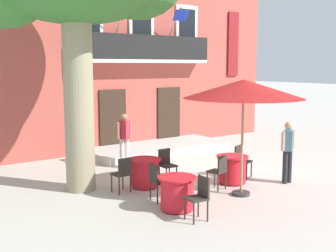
{
  "coord_description": "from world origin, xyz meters",
  "views": [
    {
      "loc": [
        -8.57,
        -8.91,
        3.17
      ],
      "look_at": [
        -0.64,
        1.73,
        1.3
      ],
      "focal_mm": 45.79,
      "sensor_mm": 36.0,
      "label": 1
    }
  ],
  "objects": [
    {
      "name": "pedestrian_mid_plaza",
      "position": [
        0.82,
        -1.74,
        0.96
      ],
      "size": [
        0.53,
        0.37,
        1.69
      ],
      "color": "#232328",
      "rests_on": "ground"
    },
    {
      "name": "ground_plane",
      "position": [
        0.0,
        0.0,
        0.0
      ],
      "size": [
        120.0,
        120.0,
        0.0
      ],
      "primitive_type": "plane",
      "color": "beige"
    },
    {
      "name": "cafe_chair_front_1",
      "position": [
        -2.96,
        -2.46,
        0.53
      ],
      "size": [
        0.44,
        0.44,
        0.91
      ],
      "color": "#2D2823",
      "rests_on": "ground"
    },
    {
      "name": "building_facade",
      "position": [
        0.51,
        6.99,
        3.75
      ],
      "size": [
        13.0,
        5.09,
        7.5
      ],
      "color": "#B24C42",
      "rests_on": "ground"
    },
    {
      "name": "pedestrian_near_entrance",
      "position": [
        -1.81,
        2.44,
        0.97
      ],
      "size": [
        0.53,
        0.39,
        1.7
      ],
      "color": "silver",
      "rests_on": "ground"
    },
    {
      "name": "cafe_table_middle",
      "position": [
        -2.51,
        0.25,
        0.39
      ],
      "size": [
        0.86,
        0.86,
        0.76
      ],
      "color": "red",
      "rests_on": "ground"
    },
    {
      "name": "cafe_umbrella",
      "position": [
        -1.0,
        -1.77,
        2.61
      ],
      "size": [
        2.9,
        2.9,
        2.85
      ],
      "color": "#997A56",
      "rests_on": "ground"
    },
    {
      "name": "cafe_table_front",
      "position": [
        -2.95,
        -1.7,
        0.39
      ],
      "size": [
        0.86,
        0.86,
        0.76
      ],
      "color": "red",
      "rests_on": "ground"
    },
    {
      "name": "cafe_chair_front_0",
      "position": [
        -2.95,
        -0.95,
        0.53
      ],
      "size": [
        0.44,
        0.44,
        0.91
      ],
      "color": "#2D2823",
      "rests_on": "ground"
    },
    {
      "name": "cafe_chair_near_tree_1",
      "position": [
        0.28,
        -0.54,
        0.53
      ],
      "size": [
        0.51,
        0.51,
        0.91
      ],
      "color": "#2D2823",
      "rests_on": "ground"
    },
    {
      "name": "entrance_step_platform",
      "position": [
        0.51,
        3.93,
        0.12
      ],
      "size": [
        5.34,
        2.13,
        0.25
      ],
      "primitive_type": "cube",
      "color": "silver",
      "rests_on": "ground"
    },
    {
      "name": "cafe_chair_middle_1",
      "position": [
        -3.26,
        0.13,
        0.53
      ],
      "size": [
        0.43,
        0.43,
        0.91
      ],
      "color": "#2D2823",
      "rests_on": "ground"
    },
    {
      "name": "cafe_chair_near_tree_0",
      "position": [
        -1.12,
        -1.1,
        0.53
      ],
      "size": [
        0.48,
        0.48,
        0.91
      ],
      "color": "#2D2823",
      "rests_on": "ground"
    },
    {
      "name": "ground_planter_left",
      "position": [
        -2.51,
        4.0,
        0.37
      ],
      "size": [
        0.39,
        0.39,
        0.67
      ],
      "color": "#995638",
      "rests_on": "ground"
    },
    {
      "name": "cafe_chair_middle_0",
      "position": [
        -1.76,
        0.31,
        0.53
      ],
      "size": [
        0.41,
        0.41,
        0.91
      ],
      "color": "#2D2823",
      "rests_on": "ground"
    },
    {
      "name": "cafe_table_near_tree",
      "position": [
        -0.4,
        -0.87,
        0.39
      ],
      "size": [
        0.86,
        0.86,
        0.76
      ],
      "color": "red",
      "rests_on": "ground"
    }
  ]
}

